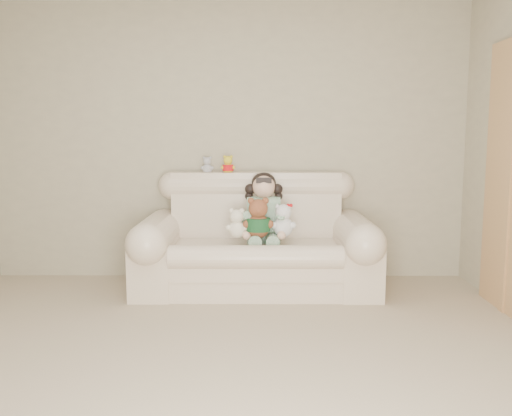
% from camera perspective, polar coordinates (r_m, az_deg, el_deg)
% --- Properties ---
extents(floor, '(5.00, 5.00, 0.00)m').
position_cam_1_polar(floor, '(3.12, -5.29, -18.53)').
color(floor, gray).
rests_on(floor, ground).
extents(wall_back, '(4.50, 0.00, 4.50)m').
position_cam_1_polar(wall_back, '(5.30, -2.85, 6.77)').
color(wall_back, '#A29981').
rests_on(wall_back, ground).
extents(sofa, '(2.10, 0.95, 1.03)m').
position_cam_1_polar(sofa, '(4.86, 0.01, -2.59)').
color(sofa, beige).
rests_on(sofa, floor).
extents(seated_child, '(0.38, 0.47, 0.63)m').
position_cam_1_polar(seated_child, '(4.90, 0.80, 0.11)').
color(seated_child, '#28713C').
rests_on(seated_child, sofa).
extents(brown_teddy, '(0.29, 0.24, 0.41)m').
position_cam_1_polar(brown_teddy, '(4.68, 0.23, -0.64)').
color(brown_teddy, brown).
rests_on(brown_teddy, sofa).
extents(white_cat, '(0.26, 0.22, 0.35)m').
position_cam_1_polar(white_cat, '(4.74, 2.84, -0.92)').
color(white_cat, white).
rests_on(white_cat, sofa).
extents(cream_teddy, '(0.23, 0.20, 0.30)m').
position_cam_1_polar(cream_teddy, '(4.70, -2.00, -1.29)').
color(cream_teddy, white).
rests_on(cream_teddy, sofa).
extents(yellow_mini_bear, '(0.15, 0.13, 0.20)m').
position_cam_1_polar(yellow_mini_bear, '(5.16, -2.91, 4.66)').
color(yellow_mini_bear, yellow).
rests_on(yellow_mini_bear, sofa).
extents(grey_mini_plush, '(0.15, 0.13, 0.19)m').
position_cam_1_polar(grey_mini_plush, '(5.19, -5.04, 4.59)').
color(grey_mini_plush, '#B1B2B8').
rests_on(grey_mini_plush, sofa).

